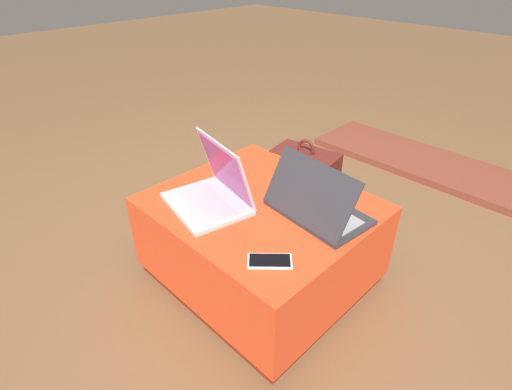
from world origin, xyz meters
TOP-DOWN VIEW (x-y plane):
  - ground_plane at (0.00, 0.00)m, footprint 14.00×14.00m
  - ottoman at (0.00, 0.00)m, footprint 0.84×0.74m
  - laptop_near at (-0.13, -0.14)m, footprint 0.38×0.32m
  - laptop_far at (0.21, 0.08)m, footprint 0.40×0.27m
  - cell_phone at (0.27, -0.24)m, footprint 0.15×0.15m
  - backpack at (-0.16, 0.49)m, footprint 0.35×0.28m
  - fireplace_hearth at (0.00, 1.55)m, footprint 1.40×0.50m

SIDE VIEW (x-z plane):
  - ground_plane at x=0.00m, z-range 0.00..0.00m
  - fireplace_hearth at x=0.00m, z-range 0.00..0.04m
  - backpack at x=-0.16m, z-range -0.04..0.43m
  - ottoman at x=0.00m, z-range 0.00..0.40m
  - cell_phone at x=0.27m, z-range 0.39..0.40m
  - laptop_far at x=0.21m, z-range 0.33..0.55m
  - laptop_near at x=-0.13m, z-range 0.32..0.58m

